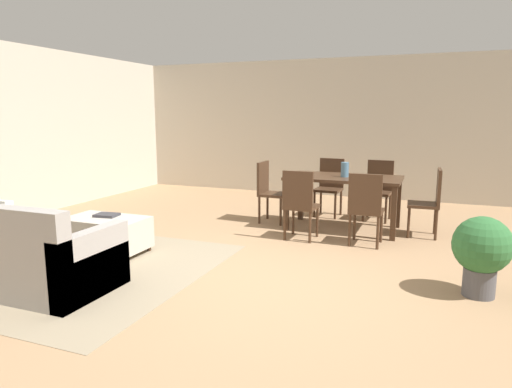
% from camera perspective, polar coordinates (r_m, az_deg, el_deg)
% --- Properties ---
extents(ground_plane, '(10.80, 10.80, 0.00)m').
position_cam_1_polar(ground_plane, '(4.68, -0.11, -10.40)').
color(ground_plane, '#9E7A56').
extents(wall_back, '(9.00, 0.12, 2.70)m').
position_cam_1_polar(wall_back, '(9.23, 11.55, 8.05)').
color(wall_back, '#BCB2A0').
rests_on(wall_back, ground_plane).
extents(area_rug, '(3.00, 2.80, 0.01)m').
position_cam_1_polar(area_rug, '(5.40, -22.44, -8.33)').
color(area_rug, gray).
rests_on(area_rug, ground_plane).
extents(couch, '(1.94, 0.88, 0.86)m').
position_cam_1_polar(couch, '(4.96, -28.16, -6.80)').
color(couch, gray).
rests_on(couch, ground_plane).
extents(ottoman_table, '(0.95, 0.57, 0.43)m').
position_cam_1_polar(ottoman_table, '(5.70, -18.22, -4.64)').
color(ottoman_table, '#B7AD9E').
rests_on(ottoman_table, ground_plane).
extents(dining_table, '(1.58, 0.86, 0.76)m').
position_cam_1_polar(dining_table, '(6.56, 10.89, 1.31)').
color(dining_table, '#422B1C').
rests_on(dining_table, ground_plane).
extents(dining_chair_near_left, '(0.41, 0.41, 0.92)m').
position_cam_1_polar(dining_chair_near_left, '(5.91, 5.49, -0.89)').
color(dining_chair_near_left, '#422B1C').
rests_on(dining_chair_near_left, ground_plane).
extents(dining_chair_near_right, '(0.40, 0.40, 0.92)m').
position_cam_1_polar(dining_chair_near_right, '(5.78, 13.55, -1.38)').
color(dining_chair_near_right, '#422B1C').
rests_on(dining_chair_near_right, ground_plane).
extents(dining_chair_far_left, '(0.43, 0.43, 0.92)m').
position_cam_1_polar(dining_chair_far_left, '(7.46, 9.21, 1.29)').
color(dining_chair_far_left, '#422B1C').
rests_on(dining_chair_far_left, ground_plane).
extents(dining_chair_far_right, '(0.43, 0.43, 0.92)m').
position_cam_1_polar(dining_chair_far_right, '(7.33, 15.09, 0.92)').
color(dining_chair_far_right, '#422B1C').
rests_on(dining_chair_far_right, ground_plane).
extents(dining_chair_head_east, '(0.42, 0.42, 0.92)m').
position_cam_1_polar(dining_chair_head_east, '(6.49, 20.95, -0.54)').
color(dining_chair_head_east, '#422B1C').
rests_on(dining_chair_head_east, ground_plane).
extents(dining_chair_head_west, '(0.41, 0.41, 0.92)m').
position_cam_1_polar(dining_chair_head_west, '(6.91, 1.61, 0.74)').
color(dining_chair_head_west, '#422B1C').
rests_on(dining_chair_head_west, ground_plane).
extents(vase_centerpiece, '(0.11, 0.11, 0.21)m').
position_cam_1_polar(vase_centerpiece, '(6.49, 11.04, 3.01)').
color(vase_centerpiece, slate).
rests_on(vase_centerpiece, dining_table).
extents(book_on_ottoman, '(0.28, 0.23, 0.03)m').
position_cam_1_polar(book_on_ottoman, '(5.72, -18.16, -2.52)').
color(book_on_ottoman, '#333338').
rests_on(book_on_ottoman, ottoman_table).
extents(potted_plant, '(0.51, 0.51, 0.74)m').
position_cam_1_polar(potted_plant, '(4.57, 26.39, -6.27)').
color(potted_plant, '#4C4C51').
rests_on(potted_plant, ground_plane).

